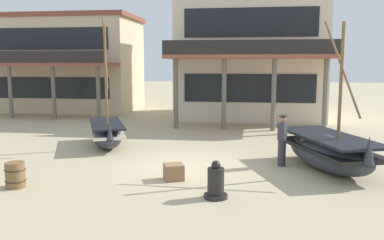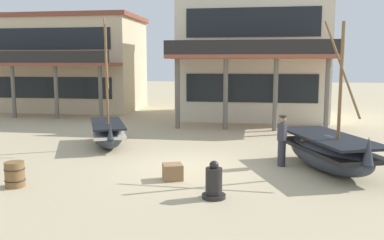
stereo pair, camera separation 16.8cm
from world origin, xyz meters
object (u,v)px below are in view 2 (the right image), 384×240
Objects in this scene: capstan_winch at (214,183)px; harbor_building_main at (252,57)px; fishing_boat_centre_large at (329,151)px; wooden_barrel at (15,174)px; fishing_boat_near_left at (108,133)px; harbor_building_annex at (70,63)px; fisherman_by_hull at (282,141)px; cargo_crate at (173,172)px.

capstan_winch is 16.77m from harbor_building_main.
fishing_boat_centre_large is 9.34m from wooden_barrel.
fishing_boat_near_left is 14.71m from harbor_building_annex.
fisherman_by_hull reaches higher than wooden_barrel.
harbor_building_annex is at bearing 136.11° from fishing_boat_centre_large.
harbor_building_annex is (-12.29, 18.26, 2.94)m from capstan_winch.
fishing_boat_near_left is 7.35× the size of wooden_barrel.
fishing_boat_near_left is 5.65m from cargo_crate.
wooden_barrel reaches higher than cargo_crate.
fisherman_by_hull is at bearing -46.08° from harbor_building_annex.
fisherman_by_hull is at bearing -84.87° from harbor_building_main.
fishing_boat_near_left is at bearing 162.70° from fishing_boat_centre_large.
cargo_crate is at bearing 132.51° from capstan_winch.
fishing_boat_centre_large is at bearing 44.69° from capstan_winch.
harbor_building_annex is at bearing 123.94° from capstan_winch.
fishing_boat_near_left reaches higher than wooden_barrel.
wooden_barrel is (-5.48, 0.10, -0.03)m from capstan_winch.
fisherman_by_hull reaches higher than capstan_winch.
fishing_boat_near_left is at bearing 161.55° from fisherman_by_hull.
wooden_barrel is at bearing -161.59° from cargo_crate.
wooden_barrel is at bearing -69.45° from harbor_building_annex.
cargo_crate is 0.05× the size of harbor_building_annex.
harbor_building_main is at bearing 101.12° from fishing_boat_centre_large.
capstan_winch is 5.49m from wooden_barrel.
harbor_building_annex reaches higher than cargo_crate.
capstan_winch is at bearing -135.31° from fishing_boat_centre_large.
fisherman_by_hull is 8.14m from wooden_barrel.
wooden_barrel is at bearing -95.43° from fishing_boat_near_left.
fishing_boat_centre_large reaches higher than wooden_barrel.
fishing_boat_near_left is 3.05× the size of fisherman_by_hull.
fishing_boat_near_left is at bearing -118.12° from harbor_building_main.
fisherman_by_hull is 13.23m from harbor_building_main.
harbor_building_annex is at bearing 133.92° from fisherman_by_hull.
capstan_winch is at bearing -92.50° from harbor_building_main.
wooden_barrel is 19.62m from harbor_building_annex.
fishing_boat_near_left reaches higher than fishing_boat_centre_large.
harbor_building_main reaches higher than harbor_building_annex.
harbor_building_annex is at bearing 171.92° from harbor_building_main.
harbor_building_main reaches higher than fishing_boat_near_left.
fisherman_by_hull is at bearing 32.82° from cargo_crate.
wooden_barrel is 0.07× the size of harbor_building_annex.
fishing_boat_near_left reaches higher than capstan_winch.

